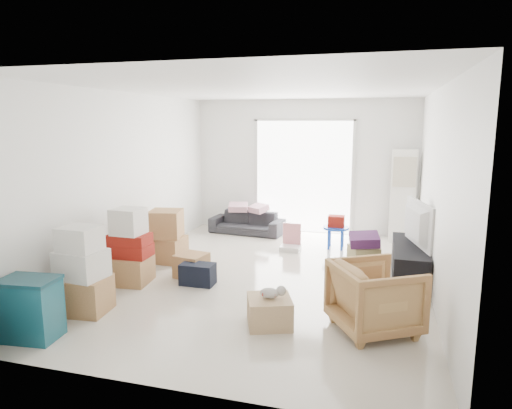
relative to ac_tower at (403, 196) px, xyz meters
The scene contains 21 objects.
room_shell 3.32m from the ac_tower, 126.35° to the right, with size 4.98×6.48×3.18m.
sliding_door 2.01m from the ac_tower, behind, with size 2.10×0.04×2.33m.
ac_tower is the anchor object (origin of this frame).
tv_console 2.28m from the ac_tower, 88.69° to the right, with size 0.46×1.54×0.51m, color black.
television 2.21m from the ac_tower, 88.69° to the right, with size 1.10×0.63×0.14m, color black.
sofa 3.07m from the ac_tower, behind, with size 1.50×0.44×0.59m, color #2A2A30.
pillow_left 3.22m from the ac_tower, behind, with size 0.39×0.31×0.12m, color #C08C9F.
pillow_right 2.79m from the ac_tower, behind, with size 0.34×0.27×0.12m, color #C08C9F.
armchair 4.08m from the ac_tower, 95.56° to the right, with size 0.82×0.77×0.84m, color tan.
storage_bins 6.48m from the ac_tower, 126.59° to the right, with size 0.61×0.46×0.66m.
box_stack_a 5.83m from the ac_tower, 130.11° to the right, with size 0.62×0.53×1.05m.
box_stack_b 5.07m from the ac_tower, 137.86° to the right, with size 0.59×0.58×1.07m.
box_stack_c 4.42m from the ac_tower, 147.87° to the right, with size 0.59×0.57×0.85m.
loose_box 4.27m from the ac_tower, 135.99° to the right, with size 0.41×0.41×0.34m, color #AE804E.
duffel_bag 4.33m from the ac_tower, 131.20° to the right, with size 0.47×0.28×0.30m, color black.
ottoman 2.19m from the ac_tower, 106.80° to the right, with size 0.39×0.39×0.39m, color #978458.
blanket 2.12m from the ac_tower, 106.80° to the right, with size 0.43×0.43×0.14m, color #3D1B44.
kids_table 1.47m from the ac_tower, 144.67° to the right, with size 0.47×0.47×0.60m.
toy_walker 2.33m from the ac_tower, 149.31° to the right, with size 0.35×0.31×0.47m.
wood_crate 4.52m from the ac_tower, 109.98° to the right, with size 0.48×0.48×0.32m, color tan.
plush_bunny 4.47m from the ac_tower, 109.62° to the right, with size 0.29×0.16×0.15m.
Camera 1 is at (1.58, -6.21, 2.25)m, focal length 32.00 mm.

